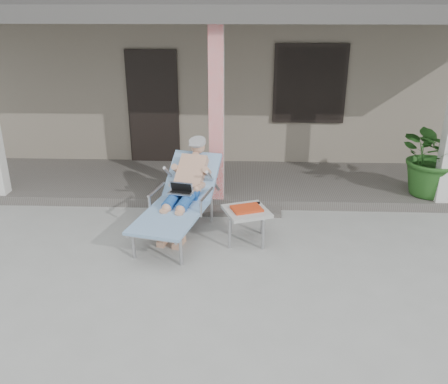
{
  "coord_description": "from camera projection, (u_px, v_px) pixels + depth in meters",
  "views": [
    {
      "loc": [
        0.41,
        -4.83,
        3.02
      ],
      "look_at": [
        0.18,
        0.6,
        0.85
      ],
      "focal_mm": 38.0,
      "sensor_mm": 36.0,
      "label": 1
    }
  ],
  "objects": [
    {
      "name": "porch_deck",
      "position": [
        220.0,
        182.0,
        8.37
      ],
      "size": [
        10.0,
        2.0,
        0.15
      ],
      "primitive_type": "cube",
      "color": "#605B56",
      "rests_on": "ground"
    },
    {
      "name": "potted_palm",
      "position": [
        436.0,
        155.0,
        7.43
      ],
      "size": [
        1.33,
        1.2,
        1.32
      ],
      "primitive_type": "imported",
      "rotation": [
        0.0,
        0.0,
        0.15
      ],
      "color": "#26591E",
      "rests_on": "porch_deck"
    },
    {
      "name": "lounger",
      "position": [
        182.0,
        178.0,
        6.52
      ],
      "size": [
        1.14,
        2.02,
        1.27
      ],
      "rotation": [
        0.0,
        0.0,
        -0.23
      ],
      "color": "#B7B7BC",
      "rests_on": "ground"
    },
    {
      "name": "house",
      "position": [
        227.0,
        66.0,
        11.03
      ],
      "size": [
        10.4,
        5.4,
        3.3
      ],
      "color": "gray",
      "rests_on": "ground"
    },
    {
      "name": "ground",
      "position": [
        207.0,
        277.0,
        5.61
      ],
      "size": [
        60.0,
        60.0,
        0.0
      ],
      "primitive_type": "plane",
      "color": "#9E9E99",
      "rests_on": "ground"
    },
    {
      "name": "porch_overhang",
      "position": [
        219.0,
        19.0,
        7.32
      ],
      "size": [
        10.0,
        2.3,
        2.85
      ],
      "color": "silver",
      "rests_on": "porch_deck"
    },
    {
      "name": "side_table",
      "position": [
        247.0,
        213.0,
        6.32
      ],
      "size": [
        0.71,
        0.71,
        0.5
      ],
      "rotation": [
        0.0,
        0.0,
        0.36
      ],
      "color": "#B1B1AC",
      "rests_on": "ground"
    },
    {
      "name": "porch_step",
      "position": [
        216.0,
        211.0,
        7.32
      ],
      "size": [
        2.0,
        0.3,
        0.07
      ],
      "primitive_type": "cube",
      "color": "#605B56",
      "rests_on": "ground"
    }
  ]
}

